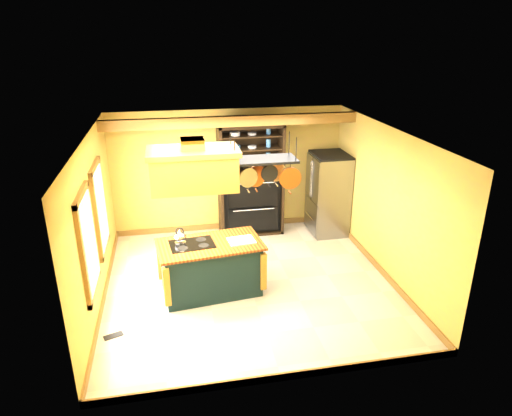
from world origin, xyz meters
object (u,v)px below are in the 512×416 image
object	(u,v)px
pot_rack	(264,167)
hutch	(250,192)
range_hood	(194,168)
kitchen_island	(211,267)
refrigerator	(328,196)

from	to	relation	value
pot_rack	hutch	xyz separation A→B (m)	(0.21, 2.38, -1.26)
range_hood	pot_rack	xyz separation A→B (m)	(1.11, -0.00, -0.06)
range_hood	kitchen_island	bearing A→B (deg)	0.16
kitchen_island	refrigerator	distance (m)	3.47
pot_rack	hutch	distance (m)	2.70
range_hood	refrigerator	bearing A→B (deg)	34.18
refrigerator	hutch	distance (m)	1.70
kitchen_island	pot_rack	distance (m)	1.95
kitchen_island	range_hood	bearing A→B (deg)	173.37
kitchen_island	pot_rack	size ratio (longest dim) A/B	1.56
pot_rack	hutch	world-z (taller)	pot_rack
refrigerator	hutch	size ratio (longest dim) A/B	0.72
kitchen_island	refrigerator	size ratio (longest dim) A/B	1.05
kitchen_island	refrigerator	bearing A→B (deg)	29.23
kitchen_island	hutch	world-z (taller)	hutch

